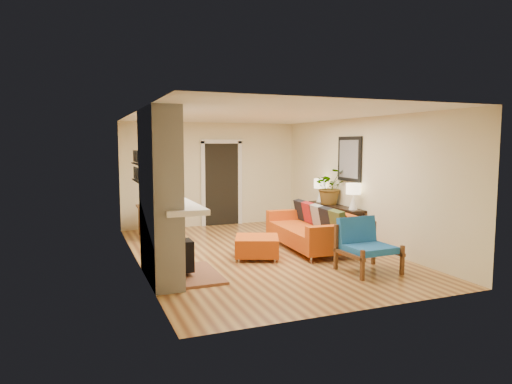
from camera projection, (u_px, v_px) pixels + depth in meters
The scene contains 10 objects.
room_shell at pixel (242, 178), 11.20m from camera, with size 6.50×6.50×6.50m.
fireplace at pixel (162, 199), 6.88m from camera, with size 1.09×1.68×2.60m.
sofa at pixel (311, 229), 9.06m from camera, with size 1.07×2.26×0.87m.
ottoman at pixel (257, 246), 8.29m from camera, with size 1.00×1.00×0.39m.
blue_chair at pixel (364, 242), 7.46m from camera, with size 0.86×0.85×0.86m.
dining_table at pixel (156, 212), 10.05m from camera, with size 0.69×1.60×0.86m.
console_table at pixel (335, 212), 10.00m from camera, with size 0.34×1.85×0.72m.
lamp_near at pixel (353, 193), 9.33m from camera, with size 0.30×0.30×0.54m.
lamp_far at pixel (320, 187), 10.58m from camera, with size 0.30×0.30×0.54m.
houseplant at pixel (330, 186), 10.14m from camera, with size 0.73×0.63×0.81m, color #1E5919.
Camera 1 is at (-3.21, -7.87, 2.06)m, focal length 32.00 mm.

